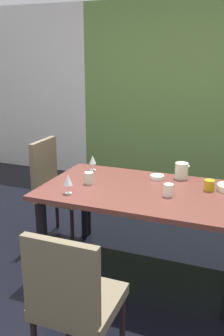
{
  "coord_description": "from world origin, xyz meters",
  "views": [
    {
      "loc": [
        1.37,
        -2.49,
        1.8
      ],
      "look_at": [
        0.23,
        0.41,
        0.85
      ],
      "focal_mm": 40.0,
      "sensor_mm": 36.0,
      "label": 1
    }
  ],
  "objects_px": {
    "serving_bowl_near_shelf": "(157,177)",
    "pitcher_front": "(182,171)",
    "chair_head_near": "(73,298)",
    "wine_glass_near_window": "(68,180)",
    "cup_left": "(168,190)",
    "dining_table": "(144,199)",
    "cup_center": "(209,185)",
    "cup_rear": "(89,178)",
    "wine_glass_west": "(93,160)",
    "chair_left_far": "(55,186)"
  },
  "relations": [
    {
      "from": "serving_bowl_near_shelf",
      "to": "pitcher_front",
      "type": "relative_size",
      "value": 0.84
    },
    {
      "from": "chair_head_near",
      "to": "wine_glass_near_window",
      "type": "xyz_separation_m",
      "value": [
        -0.51,
        0.93,
        0.32
      ]
    },
    {
      "from": "cup_left",
      "to": "pitcher_front",
      "type": "distance_m",
      "value": 0.47
    },
    {
      "from": "dining_table",
      "to": "chair_head_near",
      "type": "relative_size",
      "value": 1.78
    },
    {
      "from": "chair_head_near",
      "to": "pitcher_front",
      "type": "height_order",
      "value": "chair_head_near"
    },
    {
      "from": "chair_head_near",
      "to": "wine_glass_near_window",
      "type": "distance_m",
      "value": 1.11
    },
    {
      "from": "wine_glass_near_window",
      "to": "cup_center",
      "type": "bearing_deg",
      "value": 25.24
    },
    {
      "from": "wine_glass_near_window",
      "to": "pitcher_front",
      "type": "relative_size",
      "value": 1.11
    },
    {
      "from": "cup_rear",
      "to": "pitcher_front",
      "type": "distance_m",
      "value": 0.83
    },
    {
      "from": "serving_bowl_near_shelf",
      "to": "cup_left",
      "type": "xyz_separation_m",
      "value": [
        0.19,
        -0.37,
        0.03
      ]
    },
    {
      "from": "wine_glass_near_window",
      "to": "wine_glass_west",
      "type": "bearing_deg",
      "value": 96.74
    },
    {
      "from": "chair_left_far",
      "to": "cup_left",
      "type": "relative_size",
      "value": 10.38
    },
    {
      "from": "chair_head_near",
      "to": "wine_glass_west",
      "type": "bearing_deg",
      "value": 110.57
    },
    {
      "from": "chair_left_far",
      "to": "cup_center",
      "type": "distance_m",
      "value": 1.51
    },
    {
      "from": "dining_table",
      "to": "wine_glass_near_window",
      "type": "height_order",
      "value": "wine_glass_near_window"
    },
    {
      "from": "chair_head_near",
      "to": "wine_glass_near_window",
      "type": "height_order",
      "value": "chair_head_near"
    },
    {
      "from": "cup_center",
      "to": "pitcher_front",
      "type": "height_order",
      "value": "pitcher_front"
    },
    {
      "from": "chair_head_near",
      "to": "cup_rear",
      "type": "distance_m",
      "value": 1.32
    },
    {
      "from": "chair_left_far",
      "to": "cup_rear",
      "type": "height_order",
      "value": "chair_left_far"
    },
    {
      "from": "wine_glass_near_window",
      "to": "cup_center",
      "type": "distance_m",
      "value": 1.14
    },
    {
      "from": "dining_table",
      "to": "wine_glass_west",
      "type": "distance_m",
      "value": 0.72
    },
    {
      "from": "wine_glass_near_window",
      "to": "cup_center",
      "type": "height_order",
      "value": "wine_glass_near_window"
    },
    {
      "from": "chair_left_far",
      "to": "wine_glass_west",
      "type": "height_order",
      "value": "chair_left_far"
    },
    {
      "from": "chair_head_near",
      "to": "chair_left_far",
      "type": "xyz_separation_m",
      "value": [
        -0.97,
        1.5,
        0.02
      ]
    },
    {
      "from": "dining_table",
      "to": "pitcher_front",
      "type": "bearing_deg",
      "value": 61.25
    },
    {
      "from": "chair_left_far",
      "to": "wine_glass_west",
      "type": "bearing_deg",
      "value": 99.67
    },
    {
      "from": "wine_glass_near_window",
      "to": "serving_bowl_near_shelf",
      "type": "distance_m",
      "value": 0.83
    },
    {
      "from": "chair_head_near",
      "to": "serving_bowl_near_shelf",
      "type": "distance_m",
      "value": 1.55
    },
    {
      "from": "chair_head_near",
      "to": "cup_center",
      "type": "xyz_separation_m",
      "value": [
        0.52,
        1.42,
        0.25
      ]
    },
    {
      "from": "dining_table",
      "to": "cup_rear",
      "type": "height_order",
      "value": "cup_rear"
    },
    {
      "from": "chair_left_far",
      "to": "wine_glass_west",
      "type": "relative_size",
      "value": 6.96
    },
    {
      "from": "dining_table",
      "to": "pitcher_front",
      "type": "xyz_separation_m",
      "value": [
        0.22,
        0.4,
        0.16
      ]
    },
    {
      "from": "wine_glass_west",
      "to": "cup_rear",
      "type": "height_order",
      "value": "wine_glass_west"
    },
    {
      "from": "dining_table",
      "to": "cup_center",
      "type": "relative_size",
      "value": 19.32
    },
    {
      "from": "chair_left_far",
      "to": "serving_bowl_near_shelf",
      "type": "height_order",
      "value": "chair_left_far"
    },
    {
      "from": "wine_glass_near_window",
      "to": "cup_left",
      "type": "xyz_separation_m",
      "value": [
        0.75,
        0.24,
        -0.06
      ]
    },
    {
      "from": "cup_rear",
      "to": "pitcher_front",
      "type": "bearing_deg",
      "value": 31.53
    },
    {
      "from": "wine_glass_west",
      "to": "cup_center",
      "type": "bearing_deg",
      "value": -7.91
    },
    {
      "from": "wine_glass_near_window",
      "to": "wine_glass_west",
      "type": "xyz_separation_m",
      "value": [
        -0.08,
        0.64,
        -0.01
      ]
    },
    {
      "from": "wine_glass_near_window",
      "to": "cup_rear",
      "type": "height_order",
      "value": "wine_glass_near_window"
    },
    {
      "from": "dining_table",
      "to": "cup_rear",
      "type": "distance_m",
      "value": 0.5
    },
    {
      "from": "chair_head_near",
      "to": "cup_rear",
      "type": "bearing_deg",
      "value": 110.85
    },
    {
      "from": "chair_head_near",
      "to": "chair_left_far",
      "type": "bearing_deg",
      "value": 122.8
    },
    {
      "from": "dining_table",
      "to": "serving_bowl_near_shelf",
      "type": "height_order",
      "value": "serving_bowl_near_shelf"
    },
    {
      "from": "chair_head_near",
      "to": "chair_left_far",
      "type": "height_order",
      "value": "chair_left_far"
    },
    {
      "from": "cup_left",
      "to": "cup_center",
      "type": "bearing_deg",
      "value": 41.58
    },
    {
      "from": "chair_left_far",
      "to": "wine_glass_near_window",
      "type": "distance_m",
      "value": 0.79
    },
    {
      "from": "cup_left",
      "to": "cup_center",
      "type": "xyz_separation_m",
      "value": [
        0.28,
        0.25,
        -0.01
      ]
    },
    {
      "from": "wine_glass_west",
      "to": "cup_center",
      "type": "distance_m",
      "value": 1.12
    },
    {
      "from": "cup_rear",
      "to": "cup_left",
      "type": "bearing_deg",
      "value": -3.2
    }
  ]
}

